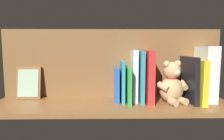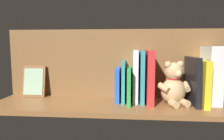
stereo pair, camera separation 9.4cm
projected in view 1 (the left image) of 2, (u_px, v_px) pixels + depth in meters
ground_plane at (112, 105)px, 96.45cm from camera, size 113.74×30.60×2.20cm
shelf_back_panel at (112, 63)px, 107.24cm from camera, size 113.74×1.50×35.76cm
dictionary_thick_white at (206, 74)px, 99.78cm from camera, size 6.12×15.04×26.96cm
book_0 at (197, 81)px, 97.69cm from camera, size 2.70×20.01×20.64cm
book_1 at (189, 79)px, 98.00cm from camera, size 3.08×19.11×22.06cm
teddy_bear at (172, 84)px, 96.63cm from camera, size 15.37×15.39×20.14cm
book_2 at (148, 76)px, 98.13cm from camera, size 3.13×17.85×24.94cm
book_3 at (141, 76)px, 99.18cm from camera, size 1.86×15.66×24.70cm
book_4 at (134, 75)px, 100.07cm from camera, size 2.46×13.71×25.13cm
book_5 at (128, 85)px, 98.00cm from camera, size 1.71×18.76×16.63cm
book_6 at (123, 81)px, 99.79cm from camera, size 1.57×14.72×19.80cm
book_7 at (117, 84)px, 100.41cm from camera, size 2.14×13.77×16.41cm
picture_frame_leaning at (29, 83)px, 103.98cm from camera, size 12.37×4.48×16.66cm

